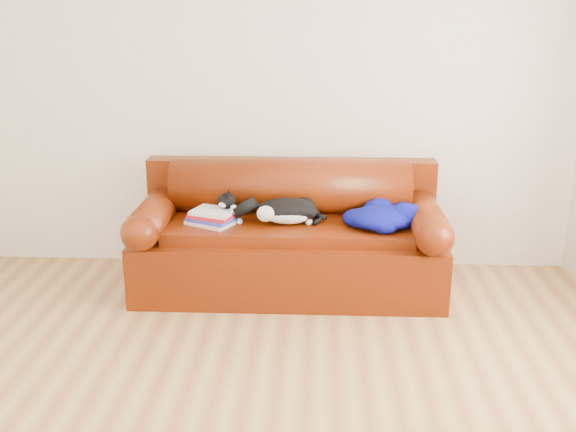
% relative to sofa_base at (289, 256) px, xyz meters
% --- Properties ---
extents(ground, '(4.50, 4.50, 0.00)m').
position_rel_sofa_base_xyz_m(ground, '(-0.16, -1.49, -0.24)').
color(ground, brown).
rests_on(ground, ground).
extents(room_shell, '(4.52, 4.02, 2.61)m').
position_rel_sofa_base_xyz_m(room_shell, '(-0.04, -1.48, 1.43)').
color(room_shell, beige).
rests_on(room_shell, ground).
extents(sofa_base, '(2.10, 0.90, 0.50)m').
position_rel_sofa_base_xyz_m(sofa_base, '(0.00, 0.00, 0.00)').
color(sofa_base, '#360C02').
rests_on(sofa_base, ground).
extents(sofa_back, '(2.10, 1.01, 0.88)m').
position_rel_sofa_base_xyz_m(sofa_back, '(0.00, 0.24, 0.30)').
color(sofa_back, '#360C02').
rests_on(sofa_back, ground).
extents(book_stack, '(0.38, 0.35, 0.10)m').
position_rel_sofa_base_xyz_m(book_stack, '(-0.51, -0.09, 0.31)').
color(book_stack, beige).
rests_on(book_stack, sofa_base).
extents(cat, '(0.60, 0.38, 0.22)m').
position_rel_sofa_base_xyz_m(cat, '(-0.01, -0.06, 0.35)').
color(cat, black).
rests_on(cat, sofa_base).
extents(blanket, '(0.64, 0.54, 0.17)m').
position_rel_sofa_base_xyz_m(blanket, '(0.64, -0.09, 0.33)').
color(blanket, '#04024F').
rests_on(blanket, sofa_base).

